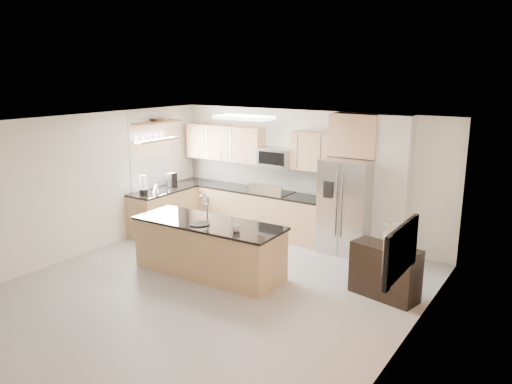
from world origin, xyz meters
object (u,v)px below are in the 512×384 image
Objects in this scene: blender at (143,186)px; coffee_maker at (171,180)px; cup at (236,228)px; television at (392,249)px; island at (209,247)px; microwave at (276,158)px; refrigerator at (347,206)px; credenza at (385,271)px; bowl at (157,119)px; kettle at (156,187)px; range at (273,213)px; flower_vase at (394,224)px; platter at (200,224)px.

blender is 1.30× the size of coffee_maker.
television reaches higher than cup.
television is (5.61, -2.36, 0.28)m from coffee_maker.
island is 8.64× the size of coffee_maker.
microwave is 0.43× the size of refrigerator.
bowl is (-5.20, 0.64, 1.98)m from credenza.
island is 2.47m from kettle.
coffee_maker is (-5.05, 0.82, 0.66)m from credenza.
credenza is 5.02m from kettle.
television is (3.51, -3.24, -0.28)m from microwave.
bowl is (-2.41, 1.37, 1.93)m from island.
blender is (-2.07, -1.60, 0.62)m from range.
refrigerator is at bearing 12.87° from bowl.
bowl is at bearing 173.93° from flower_vase.
television is (3.51, -3.12, 0.88)m from range.
range reaches higher than credenza.
refrigerator is at bearing -5.86° from microwave.
island is at bearing -25.05° from kettle.
refrigerator reaches higher than blender.
bowl reaches higher than island.
island reaches higher than credenza.
range is 3.41× the size of platter.
credenza is 2.36m from cup.
range is at bearing 163.84° from credenza.
microwave is 2.50× the size of coffee_maker.
microwave reaches higher than range.
refrigerator is 1.65× the size of television.
island is 3.57m from television.
blender is 1.46m from bowl.
island reaches higher than kettle.
refrigerator is at bearing 55.14° from island.
coffee_maker is (-2.25, 1.55, 0.61)m from island.
island is 19.89× the size of cup.
cup is at bearing -72.15° from microwave.
kettle is at bearing 71.67° from television.
television is at bearing -41.64° from range.
platter is (-0.03, -0.18, 0.46)m from island.
cup is 3.03m from blender.
kettle is at bearing -171.38° from credenza.
microwave is 1.88× the size of bowl.
bowl is (-0.23, 0.35, 1.36)m from kettle.
cup is at bearing 76.10° from television.
cup is 3.39m from coffee_maker.
microwave is 0.29× the size of island.
flower_vase is (5.04, -0.21, 0.12)m from kettle.
refrigerator is at bearing 18.61° from kettle.
microwave reaches higher than credenza.
blender is at bearing -167.81° from credenza.
flower_vase reaches higher than island.
flower_vase is at bearing 14.56° from island.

